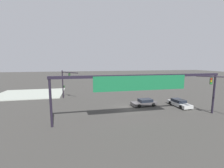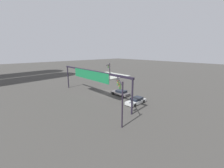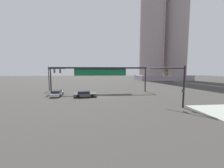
% 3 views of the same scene
% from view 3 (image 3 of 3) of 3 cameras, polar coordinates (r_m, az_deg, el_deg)
% --- Properties ---
extents(ground_plane, '(221.82, 221.82, 0.00)m').
position_cam_3_polar(ground_plane, '(28.61, -4.95, -4.94)').
color(ground_plane, '#393835').
extents(traffic_signal_near_corner, '(5.23, 4.14, 6.27)m').
position_cam_3_polar(traffic_signal_near_corner, '(37.60, -23.18, 3.92)').
color(traffic_signal_near_corner, black).
rests_on(traffic_signal_near_corner, ground).
extents(traffic_signal_opposite_side, '(3.44, 4.53, 5.91)m').
position_cam_3_polar(traffic_signal_opposite_side, '(21.91, 25.20, 1.61)').
color(traffic_signal_opposite_side, black).
rests_on(traffic_signal_opposite_side, ground).
extents(overhead_sign_gantry, '(23.09, 0.43, 6.03)m').
position_cam_3_polar(overhead_sign_gantry, '(33.16, -5.05, 5.32)').
color(overhead_sign_gantry, black).
rests_on(overhead_sign_gantry, ground).
extents(highrise_twin_tower, '(27.84, 14.38, 55.07)m').
position_cam_3_polar(highrise_twin_tower, '(83.58, 20.78, 20.51)').
color(highrise_twin_tower, gray).
rests_on(highrise_twin_tower, ground).
extents(sedan_car_approaching, '(2.00, 4.55, 1.21)m').
position_cam_3_polar(sedan_car_approaching, '(30.40, -21.90, -3.61)').
color(sedan_car_approaching, '#B4B6B5').
rests_on(sedan_car_approaching, ground).
extents(sedan_car_waiting_far, '(4.54, 2.20, 1.21)m').
position_cam_3_polar(sedan_car_waiting_far, '(27.76, -11.22, -4.15)').
color(sedan_car_waiting_far, '#4C494B').
rests_on(sedan_car_waiting_far, ground).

